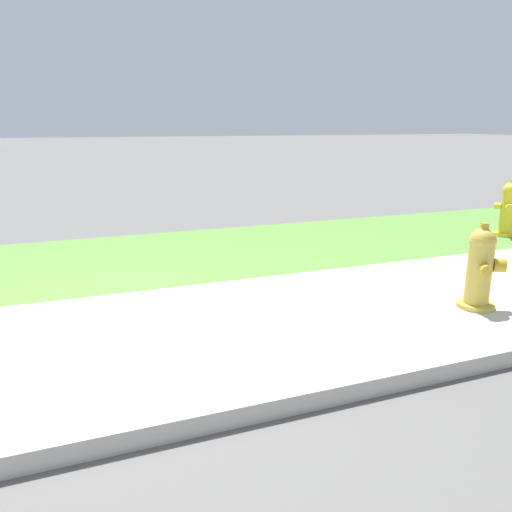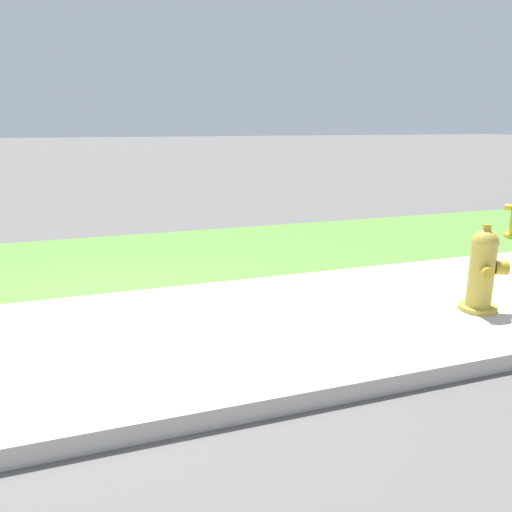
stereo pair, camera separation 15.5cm
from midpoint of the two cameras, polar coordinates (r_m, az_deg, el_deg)
name	(u,v)px [view 2 (the right image)]	position (r m, az deg, el deg)	size (l,w,h in m)	color
ground_plane	(87,346)	(3.88, -17.68, -9.82)	(120.00, 120.00, 0.00)	#5B5956
sidewalk_pavement	(87,346)	(3.87, -17.68, -9.75)	(18.00, 2.28, 0.01)	#BCB7AD
grass_verge	(84,261)	(6.19, -18.40, -0.57)	(18.00, 2.61, 0.01)	#568438
street_curb	(89,435)	(2.77, -16.92, -18.95)	(18.00, 0.16, 0.12)	#BCB7AD
fire_hydrant_at_driveway	(482,270)	(4.69, 25.32, -1.49)	(0.37, 0.39, 0.76)	gold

